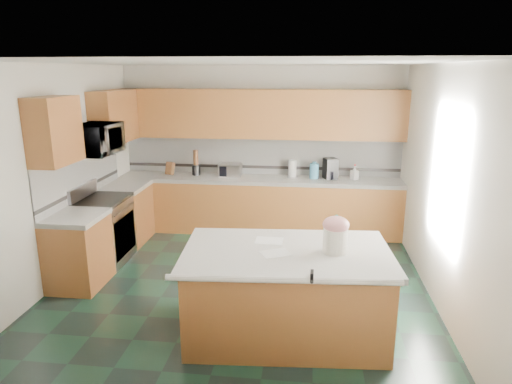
# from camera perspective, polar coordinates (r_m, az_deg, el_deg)

# --- Properties ---
(floor) EXTENTS (4.60, 4.60, 0.00)m
(floor) POSITION_cam_1_polar(r_m,az_deg,el_deg) (5.89, -1.89, -11.44)
(floor) COLOR black
(floor) RESTS_ON ground
(ceiling) EXTENTS (4.60, 4.60, 0.00)m
(ceiling) POSITION_cam_1_polar(r_m,az_deg,el_deg) (5.27, -2.15, 15.86)
(ceiling) COLOR white
(ceiling) RESTS_ON ground
(wall_back) EXTENTS (4.60, 0.04, 2.70)m
(wall_back) POSITION_cam_1_polar(r_m,az_deg,el_deg) (7.68, 0.62, 5.47)
(wall_back) COLOR white
(wall_back) RESTS_ON ground
(wall_front) EXTENTS (4.60, 0.04, 2.70)m
(wall_front) POSITION_cam_1_polar(r_m,az_deg,el_deg) (3.26, -8.26, -8.08)
(wall_front) COLOR white
(wall_front) RESTS_ON ground
(wall_left) EXTENTS (0.04, 4.60, 2.70)m
(wall_left) POSITION_cam_1_polar(r_m,az_deg,el_deg) (6.21, -23.70, 1.92)
(wall_left) COLOR white
(wall_left) RESTS_ON ground
(wall_right) EXTENTS (0.04, 4.60, 2.70)m
(wall_right) POSITION_cam_1_polar(r_m,az_deg,el_deg) (5.57, 22.30, 0.68)
(wall_right) COLOR white
(wall_right) RESTS_ON ground
(back_base_cab) EXTENTS (4.60, 0.60, 0.86)m
(back_base_cab) POSITION_cam_1_polar(r_m,az_deg,el_deg) (7.58, 0.34, -1.81)
(back_base_cab) COLOR brown
(back_base_cab) RESTS_ON ground
(back_countertop) EXTENTS (4.60, 0.64, 0.06)m
(back_countertop) POSITION_cam_1_polar(r_m,az_deg,el_deg) (7.46, 0.35, 1.58)
(back_countertop) COLOR white
(back_countertop) RESTS_ON back_base_cab
(back_upper_cab) EXTENTS (4.60, 0.33, 0.78)m
(back_upper_cab) POSITION_cam_1_polar(r_m,az_deg,el_deg) (7.42, 0.48, 9.73)
(back_upper_cab) COLOR brown
(back_upper_cab) RESTS_ON wall_back
(back_backsplash) EXTENTS (4.60, 0.02, 0.63)m
(back_backsplash) POSITION_cam_1_polar(r_m,az_deg,el_deg) (7.67, 0.60, 4.58)
(back_backsplash) COLOR silver
(back_backsplash) RESTS_ON back_countertop
(back_accent_band) EXTENTS (4.60, 0.01, 0.05)m
(back_accent_band) POSITION_cam_1_polar(r_m,az_deg,el_deg) (7.70, 0.59, 3.15)
(back_accent_band) COLOR black
(back_accent_band) RESTS_ON back_countertop
(left_base_cab_rear) EXTENTS (0.60, 0.82, 0.86)m
(left_base_cab_rear) POSITION_cam_1_polar(r_m,az_deg,el_deg) (7.41, -15.87, -2.79)
(left_base_cab_rear) COLOR brown
(left_base_cab_rear) RESTS_ON ground
(left_counter_rear) EXTENTS (0.64, 0.82, 0.06)m
(left_counter_rear) POSITION_cam_1_polar(r_m,az_deg,el_deg) (7.29, -16.12, 0.66)
(left_counter_rear) COLOR white
(left_counter_rear) RESTS_ON left_base_cab_rear
(left_base_cab_front) EXTENTS (0.60, 0.72, 0.86)m
(left_base_cab_front) POSITION_cam_1_polar(r_m,az_deg,el_deg) (6.11, -21.30, -7.07)
(left_base_cab_front) COLOR brown
(left_base_cab_front) RESTS_ON ground
(left_counter_front) EXTENTS (0.64, 0.72, 0.06)m
(left_counter_front) POSITION_cam_1_polar(r_m,az_deg,el_deg) (5.97, -21.72, -2.96)
(left_counter_front) COLOR white
(left_counter_front) RESTS_ON left_base_cab_front
(left_backsplash) EXTENTS (0.02, 2.30, 0.63)m
(left_backsplash) POSITION_cam_1_polar(r_m,az_deg,el_deg) (6.69, -21.03, 2.03)
(left_backsplash) COLOR silver
(left_backsplash) RESTS_ON wall_left
(left_accent_band) EXTENTS (0.01, 2.30, 0.05)m
(left_accent_band) POSITION_cam_1_polar(r_m,az_deg,el_deg) (6.73, -20.83, 0.41)
(left_accent_band) COLOR black
(left_accent_band) RESTS_ON wall_left
(left_upper_cab_rear) EXTENTS (0.33, 1.09, 0.78)m
(left_upper_cab_rear) POSITION_cam_1_polar(r_m,az_deg,el_deg) (7.29, -17.31, 8.97)
(left_upper_cab_rear) COLOR brown
(left_upper_cab_rear) RESTS_ON wall_left
(left_upper_cab_front) EXTENTS (0.33, 0.72, 0.78)m
(left_upper_cab_front) POSITION_cam_1_polar(r_m,az_deg,el_deg) (5.82, -23.90, 7.02)
(left_upper_cab_front) COLOR brown
(left_upper_cab_front) RESTS_ON wall_left
(range_body) EXTENTS (0.60, 0.76, 0.88)m
(range_body) POSITION_cam_1_polar(r_m,az_deg,el_deg) (6.73, -18.41, -4.72)
(range_body) COLOR #B7B7BC
(range_body) RESTS_ON ground
(range_oven_door) EXTENTS (0.02, 0.68, 0.55)m
(range_oven_door) POSITION_cam_1_polar(r_m,az_deg,el_deg) (6.62, -16.10, -5.20)
(range_oven_door) COLOR black
(range_oven_door) RESTS_ON range_body
(range_cooktop) EXTENTS (0.62, 0.78, 0.04)m
(range_cooktop) POSITION_cam_1_polar(r_m,az_deg,el_deg) (6.59, -18.74, -0.94)
(range_cooktop) COLOR black
(range_cooktop) RESTS_ON range_body
(range_handle) EXTENTS (0.02, 0.66, 0.02)m
(range_handle) POSITION_cam_1_polar(r_m,az_deg,el_deg) (6.49, -16.10, -2.07)
(range_handle) COLOR #B7B7BC
(range_handle) RESTS_ON range_body
(range_backguard) EXTENTS (0.06, 0.76, 0.18)m
(range_backguard) POSITION_cam_1_polar(r_m,az_deg,el_deg) (6.68, -20.84, 0.13)
(range_backguard) COLOR #B7B7BC
(range_backguard) RESTS_ON range_body
(microwave) EXTENTS (0.50, 0.73, 0.41)m
(microwave) POSITION_cam_1_polar(r_m,az_deg,el_deg) (6.43, -19.36, 6.22)
(microwave) COLOR #B7B7BC
(microwave) RESTS_ON wall_left
(island_base) EXTENTS (1.99, 1.23, 0.86)m
(island_base) POSITION_cam_1_polar(r_m,az_deg,el_deg) (4.70, 3.78, -12.79)
(island_base) COLOR brown
(island_base) RESTS_ON ground
(island_top) EXTENTS (2.10, 1.34, 0.06)m
(island_top) POSITION_cam_1_polar(r_m,az_deg,el_deg) (4.51, 3.88, -7.60)
(island_top) COLOR white
(island_top) RESTS_ON island_base
(island_bullnose) EXTENTS (2.02, 0.20, 0.06)m
(island_bullnose) POSITION_cam_1_polar(r_m,az_deg,el_deg) (3.96, 3.42, -10.92)
(island_bullnose) COLOR white
(island_bullnose) RESTS_ON island_base
(treat_jar) EXTENTS (0.30, 0.30, 0.24)m
(treat_jar) POSITION_cam_1_polar(r_m,az_deg,el_deg) (4.45, 9.87, -5.97)
(treat_jar) COLOR white
(treat_jar) RESTS_ON island_top
(treat_jar_lid) EXTENTS (0.25, 0.25, 0.16)m
(treat_jar_lid) POSITION_cam_1_polar(r_m,az_deg,el_deg) (4.40, 9.96, -4.02)
(treat_jar_lid) COLOR #D28388
(treat_jar_lid) RESTS_ON treat_jar
(treat_jar_knob) EXTENTS (0.08, 0.03, 0.03)m
(treat_jar_knob) POSITION_cam_1_polar(r_m,az_deg,el_deg) (4.38, 9.99, -3.38)
(treat_jar_knob) COLOR tan
(treat_jar_knob) RESTS_ON treat_jar_lid
(treat_jar_knob_end_l) EXTENTS (0.04, 0.04, 0.04)m
(treat_jar_knob_end_l) POSITION_cam_1_polar(r_m,az_deg,el_deg) (4.38, 9.44, -3.36)
(treat_jar_knob_end_l) COLOR tan
(treat_jar_knob_end_l) RESTS_ON treat_jar_lid
(treat_jar_knob_end_r) EXTENTS (0.04, 0.04, 0.04)m
(treat_jar_knob_end_r) POSITION_cam_1_polar(r_m,az_deg,el_deg) (4.39, 10.54, -3.39)
(treat_jar_knob_end_r) COLOR tan
(treat_jar_knob_end_r) RESTS_ON treat_jar_lid
(soap_bottle_island) EXTENTS (0.17, 0.17, 0.35)m
(soap_bottle_island) POSITION_cam_1_polar(r_m,az_deg,el_deg) (4.49, 9.91, -5.07)
(soap_bottle_island) COLOR teal
(soap_bottle_island) RESTS_ON island_top
(paper_sheet_a) EXTENTS (0.33, 0.30, 0.00)m
(paper_sheet_a) POSITION_cam_1_polar(r_m,az_deg,el_deg) (4.41, 2.43, -7.64)
(paper_sheet_a) COLOR white
(paper_sheet_a) RESTS_ON island_top
(paper_sheet_b) EXTENTS (0.29, 0.22, 0.00)m
(paper_sheet_b) POSITION_cam_1_polar(r_m,az_deg,el_deg) (4.72, 1.66, -6.09)
(paper_sheet_b) COLOR white
(paper_sheet_b) RESTS_ON island_top
(clamp_body) EXTENTS (0.03, 0.09, 0.08)m
(clamp_body) POSITION_cam_1_polar(r_m,az_deg,el_deg) (3.96, 7.01, -10.39)
(clamp_body) COLOR black
(clamp_body) RESTS_ON island_top
(clamp_handle) EXTENTS (0.02, 0.07, 0.02)m
(clamp_handle) POSITION_cam_1_polar(r_m,az_deg,el_deg) (3.91, 7.00, -11.01)
(clamp_handle) COLOR black
(clamp_handle) RESTS_ON island_top
(knife_block) EXTENTS (0.16, 0.18, 0.23)m
(knife_block) POSITION_cam_1_polar(r_m,az_deg,el_deg) (7.79, -10.70, 2.91)
(knife_block) COLOR #472814
(knife_block) RESTS_ON back_countertop
(utensil_crock) EXTENTS (0.14, 0.14, 0.17)m
(utensil_crock) POSITION_cam_1_polar(r_m,az_deg,el_deg) (7.70, -7.50, 2.76)
(utensil_crock) COLOR black
(utensil_crock) RESTS_ON back_countertop
(utensil_bundle) EXTENTS (0.08, 0.08, 0.25)m
(utensil_bundle) POSITION_cam_1_polar(r_m,az_deg,el_deg) (7.66, -7.55, 4.31)
(utensil_bundle) COLOR #472814
(utensil_bundle) RESTS_ON utensil_crock
(toaster_oven) EXTENTS (0.37, 0.26, 0.21)m
(toaster_oven) POSITION_cam_1_polar(r_m,az_deg,el_deg) (7.54, -3.24, 2.75)
(toaster_oven) COLOR #B7B7BC
(toaster_oven) RESTS_ON back_countertop
(toaster_oven_door) EXTENTS (0.32, 0.01, 0.17)m
(toaster_oven_door) POSITION_cam_1_polar(r_m,az_deg,el_deg) (7.43, -3.39, 2.57)
(toaster_oven_door) COLOR black
(toaster_oven_door) RESTS_ON toaster_oven
(paper_towel) EXTENTS (0.13, 0.13, 0.29)m
(paper_towel) POSITION_cam_1_polar(r_m,az_deg,el_deg) (7.48, 4.57, 2.92)
(paper_towel) COLOR white
(paper_towel) RESTS_ON back_countertop
(paper_towel_base) EXTENTS (0.19, 0.19, 0.01)m
(paper_towel_base) POSITION_cam_1_polar(r_m,az_deg,el_deg) (7.51, 4.55, 1.91)
(paper_towel_base) COLOR #B7B7BC
(paper_towel_base) RESTS_ON back_countertop
(water_jug) EXTENTS (0.15, 0.15, 0.24)m
(water_jug) POSITION_cam_1_polar(r_m,az_deg,el_deg) (7.44, 7.28, 2.61)
(water_jug) COLOR teal
(water_jug) RESTS_ON back_countertop
(water_jug_neck) EXTENTS (0.07, 0.07, 0.03)m
(water_jug_neck) POSITION_cam_1_polar(r_m,az_deg,el_deg) (7.41, 7.32, 3.64)
(water_jug_neck) COLOR teal
(water_jug_neck) RESTS_ON water_jug
(coffee_maker) EXTENTS (0.26, 0.27, 0.33)m
(coffee_maker) POSITION_cam_1_polar(r_m,az_deg,el_deg) (7.46, 9.28, 2.92)
(coffee_maker) COLOR black
(coffee_maker) RESTS_ON back_countertop
(coffee_carafe) EXTENTS (0.14, 0.14, 0.14)m
(coffee_carafe) POSITION_cam_1_polar(r_m,az_deg,el_deg) (7.43, 9.26, 2.11)
(coffee_carafe) COLOR black
(coffee_carafe) RESTS_ON back_countertop
(soap_bottle_back) EXTENTS (0.14, 0.14, 0.22)m
(soap_bottle_back) POSITION_cam_1_polar(r_m,az_deg,el_deg) (7.47, 12.22, 2.36)
(soap_bottle_back) COLOR white
(soap_bottle_back) RESTS_ON back_countertop
(soap_back_cap) EXTENTS (0.02, 0.02, 0.03)m
(soap_back_cap) POSITION_cam_1_polar(r_m,az_deg,el_deg) (7.44, 12.27, 3.31)
(soap_back_cap) COLOR red
(soap_back_cap) RESTS_ON soap_bottle_back
(window_light_proxy) EXTENTS (0.02, 1.40, 1.10)m
(window_light_proxy) POSITION_cam_1_polar(r_m,az_deg,el_deg) (5.34, 22.69, 1.73)
(window_light_proxy) COLOR white
(window_light_proxy) RESTS_ON wall_right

